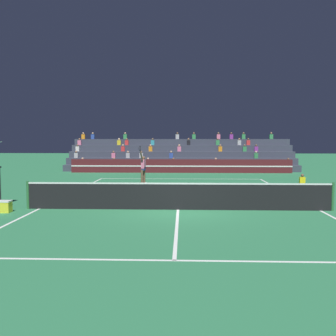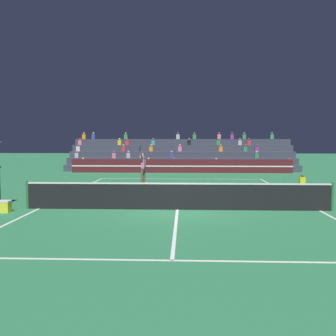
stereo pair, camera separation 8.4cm
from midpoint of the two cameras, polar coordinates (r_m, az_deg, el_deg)
name	(u,v)px [view 2 (the right image)]	position (r m, az deg, el deg)	size (l,w,h in m)	color
ground_plane	(177,210)	(15.43, 1.52, -6.08)	(120.00, 120.00, 0.00)	#2D7A4C
court_lines	(177,210)	(15.43, 1.52, -6.07)	(11.10, 23.90, 0.01)	white
tennis_net	(177,196)	(15.34, 1.52, -4.08)	(12.00, 0.10, 1.10)	#2D6B38
sponsor_banner_wall	(181,166)	(32.06, 2.00, 0.28)	(18.00, 0.26, 1.10)	#51191E
bleacher_stand	(181,158)	(35.83, 2.03, 1.45)	(20.02, 4.75, 3.38)	#383D4C
ball_kid_courtside	(302,183)	(22.85, 19.00, -2.10)	(0.30, 0.36, 0.84)	black
tennis_player	(143,168)	(24.07, -3.50, 0.00)	(0.42, 1.16, 2.42)	brown
tennis_ball	(195,186)	(22.92, 3.99, -2.61)	(0.07, 0.07, 0.07)	#C6DB33
equipment_cooler	(4,206)	(16.09, -22.60, -5.16)	(0.50, 0.38, 0.45)	yellow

